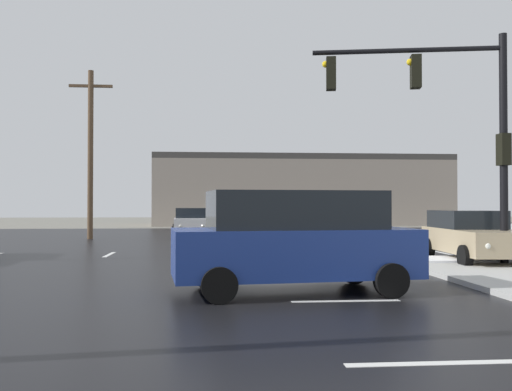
# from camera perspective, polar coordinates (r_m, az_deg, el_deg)

# --- Properties ---
(ground_plane) EXTENTS (120.00, 120.00, 0.00)m
(ground_plane) POSITION_cam_1_polar(r_m,az_deg,el_deg) (20.23, 2.31, -6.00)
(ground_plane) COLOR slate
(road_asphalt) EXTENTS (44.00, 44.00, 0.02)m
(road_asphalt) POSITION_cam_1_polar(r_m,az_deg,el_deg) (20.23, 2.31, -5.97)
(road_asphalt) COLOR black
(road_asphalt) RESTS_ON ground_plane
(snow_strip_curbside) EXTENTS (4.00, 1.60, 0.06)m
(snow_strip_curbside) POSITION_cam_1_polar(r_m,az_deg,el_deg) (17.73, 20.33, -6.10)
(snow_strip_curbside) COLOR white
(snow_strip_curbside) RESTS_ON sidewalk_corner
(lane_markings) EXTENTS (36.15, 36.15, 0.01)m
(lane_markings) POSITION_cam_1_polar(r_m,az_deg,el_deg) (19.06, 6.44, -6.23)
(lane_markings) COLOR silver
(lane_markings) RESTS_ON road_asphalt
(traffic_signal_mast) EXTENTS (5.44, 1.27, 6.49)m
(traffic_signal_mast) POSITION_cam_1_polar(r_m,az_deg,el_deg) (17.03, 19.29, 8.12)
(traffic_signal_mast) COLOR black
(traffic_signal_mast) RESTS_ON sidewalk_corner
(strip_building_background) EXTENTS (25.57, 8.00, 6.08)m
(strip_building_background) POSITION_cam_1_polar(r_m,az_deg,el_deg) (50.17, 4.54, 0.49)
(strip_building_background) COLOR gray
(strip_building_background) RESTS_ON ground_plane
(sedan_white) EXTENTS (2.20, 4.61, 1.58)m
(sedan_white) POSITION_cam_1_polar(r_m,az_deg,el_deg) (31.02, -6.68, -2.66)
(sedan_white) COLOR white
(sedan_white) RESTS_ON road_asphalt
(sedan_tan) EXTENTS (2.26, 4.63, 1.58)m
(sedan_tan) POSITION_cam_1_polar(r_m,az_deg,el_deg) (18.22, 21.24, -3.80)
(sedan_tan) COLOR tan
(sedan_tan) RESTS_ON road_asphalt
(suv_blue) EXTENTS (4.99, 2.59, 2.03)m
(suv_blue) POSITION_cam_1_polar(r_m,az_deg,el_deg) (11.20, 3.92, -4.47)
(suv_blue) COLOR navy
(suv_blue) RESTS_ON road_asphalt
(utility_pole_far) EXTENTS (2.20, 0.28, 8.71)m
(utility_pole_far) POSITION_cam_1_polar(r_m,az_deg,el_deg) (30.00, -16.57, 4.41)
(utility_pole_far) COLOR brown
(utility_pole_far) RESTS_ON ground_plane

